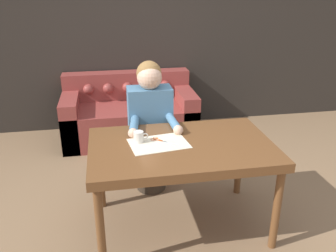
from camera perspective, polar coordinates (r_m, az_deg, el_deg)
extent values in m
plane|color=#846647|center=(3.10, 2.61, -14.94)|extent=(16.00, 16.00, 0.00)
cube|color=#2D2823|center=(4.73, -3.29, 15.36)|extent=(8.00, 0.06, 2.60)
cube|color=brown|center=(2.69, 2.18, -3.60)|extent=(1.38, 0.88, 0.07)
cylinder|color=brown|center=(2.52, -10.79, -16.02)|extent=(0.06, 0.06, 0.67)
cylinder|color=brown|center=(2.77, 17.02, -12.72)|extent=(0.06, 0.06, 0.67)
cylinder|color=brown|center=(3.15, -10.83, -7.46)|extent=(0.06, 0.06, 0.67)
cylinder|color=brown|center=(3.36, 11.35, -5.54)|extent=(0.06, 0.06, 0.67)
cube|color=brown|center=(4.52, -6.14, 0.74)|extent=(1.61, 0.84, 0.44)
cube|color=brown|center=(4.69, -6.63, 6.59)|extent=(1.61, 0.22, 0.35)
cube|color=brown|center=(4.50, -15.18, 1.07)|extent=(0.20, 0.84, 0.60)
cube|color=brown|center=(4.58, 2.66, 2.25)|extent=(0.20, 0.84, 0.60)
sphere|color=brown|center=(4.56, -12.64, 5.74)|extent=(0.13, 0.13, 0.13)
sphere|color=brown|center=(4.55, -9.58, 5.96)|extent=(0.13, 0.13, 0.13)
sphere|color=brown|center=(4.56, -6.52, 6.15)|extent=(0.13, 0.13, 0.13)
sphere|color=brown|center=(4.58, -3.47, 6.33)|extent=(0.13, 0.13, 0.13)
sphere|color=brown|center=(4.61, -0.46, 6.49)|extent=(0.13, 0.13, 0.13)
cube|color=white|center=(4.38, -1.60, 3.24)|extent=(0.26, 0.27, 0.00)
cylinder|color=#33281E|center=(3.42, -2.74, -6.52)|extent=(0.28, 0.28, 0.46)
cube|color=teal|center=(3.20, -2.91, 1.41)|extent=(0.39, 0.22, 0.55)
sphere|color=#DBAD8E|center=(3.07, -3.00, 7.80)|extent=(0.21, 0.21, 0.21)
sphere|color=olive|center=(3.09, -3.08, 8.42)|extent=(0.22, 0.22, 0.22)
cylinder|color=teal|center=(2.93, -5.46, 0.06)|extent=(0.11, 0.32, 0.07)
sphere|color=#DBAD8E|center=(2.79, -5.63, -1.15)|extent=(0.08, 0.08, 0.08)
cylinder|color=teal|center=(2.97, 0.90, 0.49)|extent=(0.09, 0.31, 0.07)
sphere|color=#DBAD8E|center=(2.83, 1.65, -0.65)|extent=(0.08, 0.08, 0.08)
cube|color=beige|center=(2.68, -1.50, -2.80)|extent=(0.47, 0.36, 0.00)
cube|color=silver|center=(2.69, 0.54, -2.73)|extent=(0.12, 0.08, 0.00)
cube|color=#D1511E|center=(2.73, -1.57, -2.36)|extent=(0.08, 0.06, 0.00)
torus|color=#D1511E|center=(2.74, -2.39, -2.21)|extent=(0.04, 0.04, 0.01)
cube|color=silver|center=(2.67, 0.27, -2.91)|extent=(0.09, 0.11, 0.00)
cube|color=#D1511E|center=(2.74, -1.39, -2.24)|extent=(0.06, 0.07, 0.00)
torus|color=#D1511E|center=(2.77, -2.02, -1.99)|extent=(0.04, 0.04, 0.01)
cylinder|color=silver|center=(2.71, -0.74, -2.50)|extent=(0.01, 0.01, 0.01)
cylinder|color=silver|center=(2.69, -4.74, -1.78)|extent=(0.08, 0.08, 0.09)
torus|color=silver|center=(2.70, -3.69, -1.62)|extent=(0.05, 0.01, 0.05)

